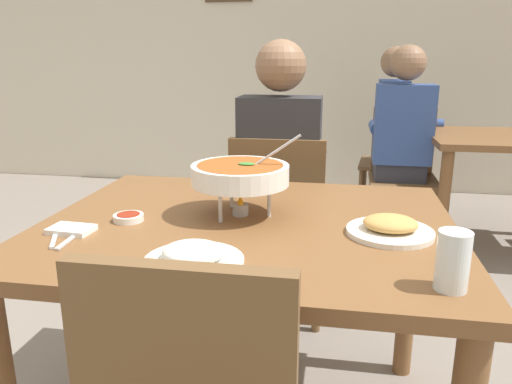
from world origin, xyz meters
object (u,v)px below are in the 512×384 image
(rice_plate, at_px, (194,257))
(chair_bg_middle, at_px, (402,167))
(diner_main, at_px, (281,167))
(chair_diner_main, at_px, (279,218))
(dining_table_far, at_px, (510,157))
(appetizer_plate, at_px, (390,228))
(patron_bg_middle, at_px, (402,135))
(drink_glass, at_px, (453,264))
(dining_table_main, at_px, (248,254))
(chair_bg_left, at_px, (402,155))
(sauce_dish, at_px, (129,217))
(curry_bowl, at_px, (240,175))
(patron_bg_left, at_px, (397,124))

(rice_plate, height_order, chair_bg_middle, chair_bg_middle)
(diner_main, height_order, rice_plate, diner_main)
(chair_diner_main, height_order, diner_main, diner_main)
(dining_table_far, relative_size, chair_bg_middle, 1.11)
(dining_table_far, bearing_deg, appetizer_plate, -115.14)
(diner_main, relative_size, patron_bg_middle, 1.00)
(diner_main, bearing_deg, drink_glass, -66.81)
(chair_diner_main, distance_m, chair_bg_middle, 1.42)
(chair_diner_main, height_order, dining_table_far, chair_diner_main)
(dining_table_far, height_order, chair_bg_middle, chair_bg_middle)
(rice_plate, bearing_deg, chair_diner_main, 86.61)
(dining_table_main, height_order, appetizer_plate, appetizer_plate)
(diner_main, xyz_separation_m, drink_glass, (0.51, -1.18, 0.07))
(drink_glass, bearing_deg, patron_bg_middle, 86.20)
(chair_diner_main, distance_m, dining_table_far, 1.73)
(diner_main, xyz_separation_m, chair_bg_left, (0.74, 1.64, -0.24))
(appetizer_plate, xyz_separation_m, sauce_dish, (-0.76, -0.01, -0.01))
(sauce_dish, relative_size, dining_table_far, 0.09)
(chair_bg_left, bearing_deg, appetizer_plate, -97.46)
(sauce_dish, bearing_deg, chair_bg_left, 66.51)
(diner_main, height_order, curry_bowl, diner_main)
(drink_glass, bearing_deg, chair_bg_middle, 85.58)
(diner_main, xyz_separation_m, chair_bg_middle, (0.69, 1.21, -0.24))
(sauce_dish, height_order, chair_bg_left, chair_bg_left)
(dining_table_main, distance_m, dining_table_far, 2.32)
(dining_table_main, height_order, chair_bg_middle, chair_bg_middle)
(appetizer_plate, height_order, dining_table_far, appetizer_plate)
(diner_main, distance_m, chair_bg_middle, 1.41)
(chair_diner_main, xyz_separation_m, rice_plate, (-0.07, -1.12, 0.27))
(diner_main, xyz_separation_m, rice_plate, (-0.07, -1.15, 0.03))
(drink_glass, relative_size, patron_bg_left, 0.10)
(chair_bg_middle, relative_size, patron_bg_left, 0.69)
(curry_bowl, height_order, patron_bg_middle, patron_bg_middle)
(dining_table_far, relative_size, patron_bg_left, 0.76)
(diner_main, relative_size, patron_bg_left, 1.00)
(chair_diner_main, bearing_deg, dining_table_main, -90.00)
(chair_diner_main, relative_size, patron_bg_left, 0.69)
(diner_main, relative_size, dining_table_far, 1.31)
(rice_plate, distance_m, chair_bg_middle, 2.50)
(dining_table_main, relative_size, chair_bg_left, 1.36)
(drink_glass, relative_size, patron_bg_middle, 0.10)
(curry_bowl, relative_size, rice_plate, 1.39)
(drink_glass, relative_size, dining_table_far, 0.13)
(rice_plate, bearing_deg, sauce_dish, 135.75)
(appetizer_plate, height_order, chair_bg_left, chair_bg_left)
(chair_diner_main, xyz_separation_m, chair_bg_left, (0.74, 1.67, 0.00))
(rice_plate, relative_size, appetizer_plate, 1.00)
(sauce_dish, height_order, patron_bg_left, patron_bg_left)
(rice_plate, height_order, dining_table_far, rice_plate)
(chair_diner_main, bearing_deg, chair_bg_middle, 60.88)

